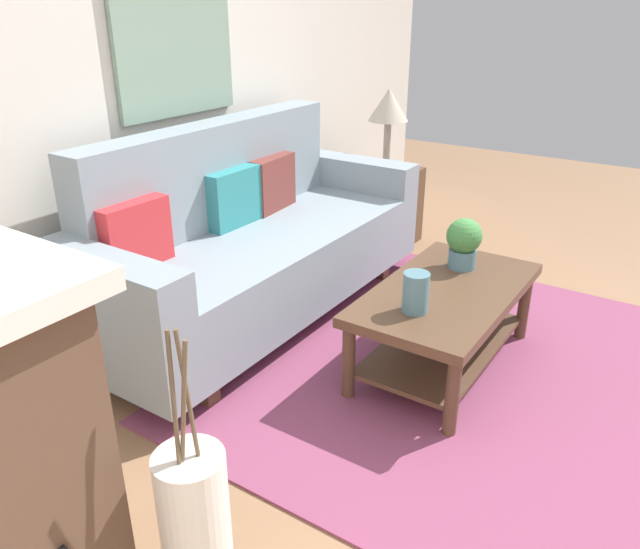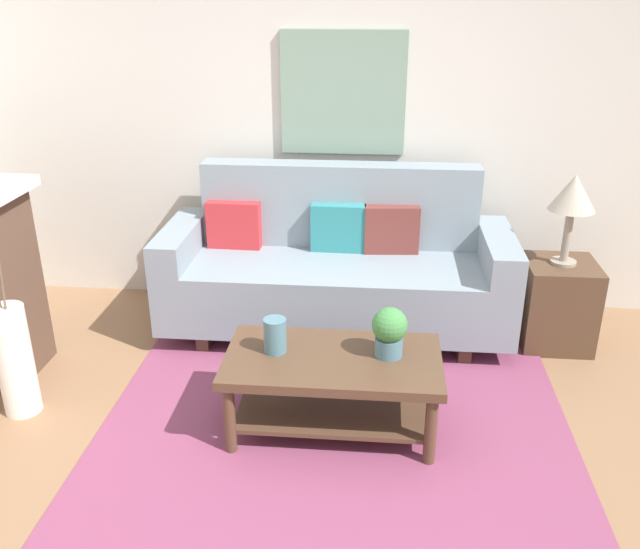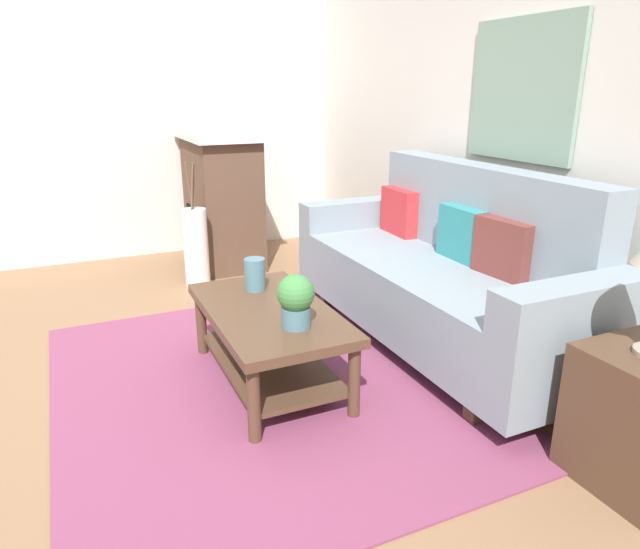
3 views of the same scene
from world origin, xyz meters
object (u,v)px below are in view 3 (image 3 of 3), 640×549
(throw_pillow_maroon, at_px, (504,248))
(floor_vase, at_px, (196,248))
(throw_pillow_crimson, at_px, (400,212))
(throw_pillow_teal, at_px, (463,234))
(potted_plant_tabletop, at_px, (296,299))
(framed_painting, at_px, (522,90))
(couch, at_px, (443,276))
(tabletop_vase, at_px, (255,274))
(fireplace, at_px, (222,198))
(coffee_table, at_px, (269,329))

(throw_pillow_maroon, height_order, floor_vase, throw_pillow_maroon)
(throw_pillow_crimson, relative_size, throw_pillow_teal, 1.00)
(potted_plant_tabletop, bearing_deg, framed_painting, 102.16)
(couch, relative_size, tabletop_vase, 12.32)
(couch, distance_m, fireplace, 2.34)
(coffee_table, height_order, fireplace, fireplace)
(floor_vase, distance_m, framed_painting, 2.60)
(throw_pillow_teal, distance_m, coffee_table, 1.33)
(tabletop_vase, xyz_separation_m, framed_painting, (0.24, 1.59, 0.98))
(throw_pillow_teal, height_order, potted_plant_tabletop, throw_pillow_teal)
(potted_plant_tabletop, distance_m, floor_vase, 2.00)
(throw_pillow_maroon, bearing_deg, tabletop_vase, -115.38)
(potted_plant_tabletop, distance_m, framed_painting, 1.86)
(throw_pillow_crimson, height_order, throw_pillow_teal, same)
(couch, relative_size, fireplace, 1.94)
(throw_pillow_crimson, distance_m, floor_vase, 1.63)
(couch, bearing_deg, framed_painting, 90.00)
(throw_pillow_crimson, distance_m, throw_pillow_maroon, 1.06)
(throw_pillow_maroon, bearing_deg, throw_pillow_crimson, 180.00)
(potted_plant_tabletop, bearing_deg, coffee_table, -171.44)
(tabletop_vase, relative_size, potted_plant_tabletop, 0.70)
(throw_pillow_teal, bearing_deg, tabletop_vase, -100.85)
(throw_pillow_crimson, bearing_deg, fireplace, -149.15)
(throw_pillow_teal, bearing_deg, couch, -90.00)
(throw_pillow_teal, xyz_separation_m, framed_painting, (0.00, 0.34, 0.83))
(coffee_table, distance_m, tabletop_vase, 0.36)
(framed_painting, bearing_deg, throw_pillow_crimson, -154.18)
(couch, height_order, floor_vase, couch)
(fireplace, bearing_deg, throw_pillow_teal, 22.12)
(coffee_table, bearing_deg, potted_plant_tabletop, 8.56)
(throw_pillow_maroon, relative_size, floor_vase, 0.57)
(tabletop_vase, relative_size, floor_vase, 0.29)
(throw_pillow_teal, height_order, tabletop_vase, throw_pillow_teal)
(throw_pillow_teal, xyz_separation_m, throw_pillow_maroon, (0.35, 0.00, 0.00))
(potted_plant_tabletop, relative_size, floor_vase, 0.42)
(throw_pillow_crimson, xyz_separation_m, coffee_table, (0.76, -1.28, -0.37))
(throw_pillow_crimson, relative_size, throw_pillow_maroon, 1.00)
(coffee_table, relative_size, fireplace, 0.95)
(potted_plant_tabletop, bearing_deg, couch, 107.02)
(throw_pillow_teal, bearing_deg, fireplace, -157.88)
(potted_plant_tabletop, bearing_deg, throw_pillow_teal, 105.37)
(potted_plant_tabletop, height_order, floor_vase, potted_plant_tabletop)
(tabletop_vase, xyz_separation_m, fireplace, (-1.97, 0.35, 0.06))
(throw_pillow_maroon, height_order, coffee_table, throw_pillow_maroon)
(throw_pillow_crimson, height_order, framed_painting, framed_painting)
(throw_pillow_crimson, xyz_separation_m, fireplace, (-1.50, -0.90, -0.09))
(framed_painting, bearing_deg, throw_pillow_teal, -90.00)
(fireplace, distance_m, floor_vase, 0.72)
(tabletop_vase, bearing_deg, framed_painting, 81.44)
(potted_plant_tabletop, bearing_deg, fireplace, 172.45)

